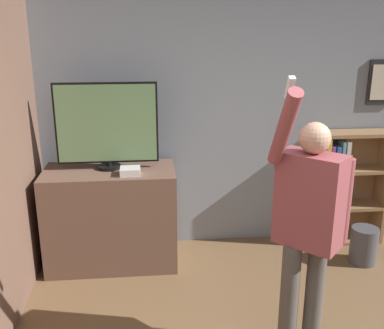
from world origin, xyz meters
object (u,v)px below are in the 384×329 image
at_px(person, 308,221).
at_px(waste_bin, 364,245).
at_px(bookshelf, 342,186).
at_px(game_console, 130,171).
at_px(television, 107,125).

bearing_deg(person, waste_bin, 92.01).
bearing_deg(bookshelf, waste_bin, -83.76).
xyz_separation_m(bookshelf, person, (-0.99, -1.65, 0.39)).
bearing_deg(game_console, television, 134.74).
distance_m(game_console, waste_bin, 2.40).
bearing_deg(television, person, -46.20).
relative_size(person, waste_bin, 5.42).
xyz_separation_m(television, waste_bin, (2.46, -0.31, -1.19)).
bearing_deg(person, game_console, 177.52).
distance_m(television, game_console, 0.48).
relative_size(game_console, person, 0.09).
height_order(television, waste_bin, television).
xyz_separation_m(game_console, waste_bin, (2.26, -0.10, -0.81)).
xyz_separation_m(game_console, bookshelf, (2.20, 0.39, -0.37)).
relative_size(television, bookshelf, 0.77).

